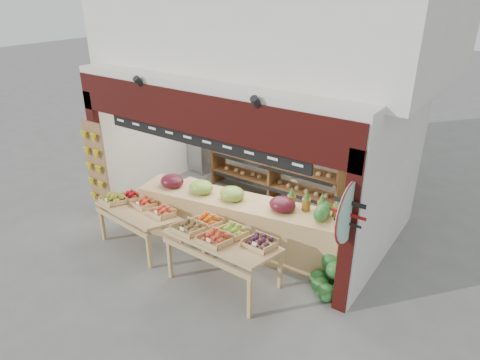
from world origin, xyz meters
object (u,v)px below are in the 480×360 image
object	(u,v)px
cardboard_stack	(200,199)
display_table_right	(221,236)
mid_counter	(237,221)
display_table_left	(138,207)
back_shelving	(275,147)
watermelon_pile	(332,281)
refrigerator	(202,141)

from	to	relation	value
cardboard_stack	display_table_right	size ratio (longest dim) A/B	0.54
mid_counter	display_table_left	distance (m)	1.88
cardboard_stack	display_table_left	distance (m)	1.74
back_shelving	cardboard_stack	xyz separation A→B (m)	(-1.05, -1.40, -1.02)
mid_counter	watermelon_pile	xyz separation A→B (m)	(2.05, -0.22, -0.32)
refrigerator	back_shelving	bearing A→B (deg)	-0.83
cardboard_stack	display_table_right	distance (m)	2.63
refrigerator	watermelon_pile	world-z (taller)	refrigerator
display_table_left	mid_counter	bearing A→B (deg)	31.21
cardboard_stack	display_table_left	world-z (taller)	display_table_left
back_shelving	display_table_right	distance (m)	3.24
display_table_right	watermelon_pile	bearing A→B (deg)	25.59
mid_counter	display_table_left	bearing A→B (deg)	-148.79
refrigerator	display_table_right	world-z (taller)	refrigerator
mid_counter	cardboard_stack	bearing A→B (deg)	154.82
back_shelving	watermelon_pile	bearing A→B (deg)	-43.01
refrigerator	watermelon_pile	distance (m)	5.58
display_table_left	back_shelving	bearing A→B (deg)	69.29
mid_counter	watermelon_pile	bearing A→B (deg)	-6.20
back_shelving	cardboard_stack	bearing A→B (deg)	-126.92
refrigerator	display_table_left	world-z (taller)	refrigerator
display_table_left	watermelon_pile	distance (m)	3.76
cardboard_stack	mid_counter	world-z (taller)	mid_counter
refrigerator	watermelon_pile	bearing A→B (deg)	-21.67
refrigerator	cardboard_stack	bearing A→B (deg)	-45.30
mid_counter	display_table_left	xyz separation A→B (m)	(-1.59, -0.97, 0.21)
display_table_right	refrigerator	bearing A→B (deg)	133.37
refrigerator	cardboard_stack	distance (m)	2.25
mid_counter	back_shelving	bearing A→B (deg)	101.75
watermelon_pile	display_table_right	bearing A→B (deg)	-154.41
back_shelving	mid_counter	xyz separation A→B (m)	(0.44, -2.10, -0.72)
mid_counter	display_table_right	bearing A→B (deg)	-67.95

